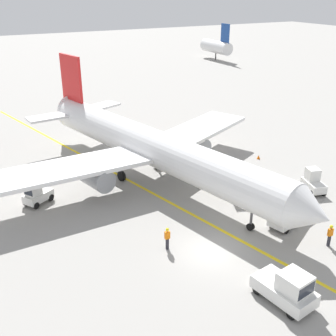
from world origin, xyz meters
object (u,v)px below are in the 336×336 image
Objects in this scene: belt_loader_forward_hold at (289,215)px; belt_loader_aft_hold at (227,176)px; pushback_tug at (287,288)px; ground_crew_marshaller at (330,235)px; airliner at (149,146)px; baggage_tug_by_cargo_door at (313,182)px; safety_cone_nose_left at (109,162)px; ground_crew_wing_walker at (167,238)px; safety_cone_nose_right at (259,157)px; baggage_tug_near_wing at (36,194)px.

belt_loader_forward_hold and belt_loader_aft_hold have the same top height.
ground_crew_marshaller is (6.68, 2.90, -0.08)m from pushback_tug.
ground_crew_marshaller is at bearing 23.48° from pushback_tug.
baggage_tug_by_cargo_door is (11.80, -9.19, -2.49)m from airliner.
belt_loader_aft_hold is at bearing -50.68° from safety_cone_nose_left.
airliner is 6.93× the size of belt_loader_aft_hold.
ground_crew_wing_walker reaches higher than safety_cone_nose_right.
baggage_tug_by_cargo_door is 6.71m from belt_loader_forward_hold.
safety_cone_nose_right is at bearing 85.32° from baggage_tug_by_cargo_door.
safety_cone_nose_left is 15.87m from safety_cone_nose_right.
belt_loader_forward_hold reaches higher than ground_crew_wing_walker.
belt_loader_aft_hold is 11.74m from ground_crew_wing_walker.
airliner is 79.47× the size of safety_cone_nose_right.
belt_loader_aft_hold is at bearing 92.56° from ground_crew_marshaller.
airliner is 10.79m from baggage_tug_near_wing.
ground_crew_wing_walker is at bearing -173.73° from baggage_tug_by_cargo_door.
airliner is at bearing -68.69° from safety_cone_nose_left.
baggage_tug_near_wing is 20.60m from belt_loader_forward_hold.
ground_crew_wing_walker is (-9.78, 1.49, 0.13)m from belt_loader_forward_hold.
pushback_tug is 15.77m from belt_loader_aft_hold.
baggage_tug_near_wing is at bearing -147.73° from safety_cone_nose_left.
baggage_tug_near_wing is 0.53× the size of belt_loader_forward_hold.
airliner is 15.16m from baggage_tug_by_cargo_door.
pushback_tug is at bearing -133.74° from belt_loader_forward_hold.
safety_cone_nose_right is (12.47, -0.95, -3.20)m from airliner.
ground_crew_wing_walker is (6.62, -10.97, -0.02)m from baggage_tug_near_wing.
safety_cone_nose_right is (6.60, 3.41, -0.56)m from belt_loader_aft_hold.
airliner is 12.91m from safety_cone_nose_right.
belt_loader_aft_hold reaches higher than baggage_tug_near_wing.
baggage_tug_by_cargo_door is 7.64m from belt_loader_aft_hold.
baggage_tug_by_cargo_door is 15.76m from ground_crew_wing_walker.
safety_cone_nose_left is at bearing 133.66° from baggage_tug_by_cargo_door.
baggage_tug_by_cargo_door is 20.13m from safety_cone_nose_left.
ground_crew_wing_walker is at bearing -148.65° from safety_cone_nose_right.
baggage_tug_near_wing is at bearing 121.11° from ground_crew_wing_walker.
baggage_tug_near_wing is at bearing 118.31° from pushback_tug.
safety_cone_nose_right is (12.76, 17.93, -0.77)m from pushback_tug.
ground_crew_marshaller is (16.89, -16.03, -0.02)m from baggage_tug_near_wing.
belt_loader_forward_hold is 1.02× the size of belt_loader_aft_hold.
ground_crew_wing_walker is at bearing -96.24° from safety_cone_nose_left.
baggage_tug_near_wing is at bearing 142.77° from belt_loader_forward_hold.
belt_loader_forward_hold is 11.73× the size of safety_cone_nose_left.
baggage_tug_by_cargo_door is (22.29, -9.25, 0.00)m from baggage_tug_near_wing.
ground_crew_marshaller and ground_crew_wing_walker have the same top height.
ground_crew_wing_walker is 19.15m from safety_cone_nose_right.
baggage_tug_by_cargo_door is at bearing -37.92° from airliner.
safety_cone_nose_left is (-13.89, 14.55, -0.71)m from baggage_tug_by_cargo_door.
airliner is 6.78× the size of belt_loader_forward_hold.
belt_loader_forward_hold is 11.73× the size of safety_cone_nose_right.
ground_crew_wing_walker is (-10.27, 5.06, 0.00)m from ground_crew_marshaller.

